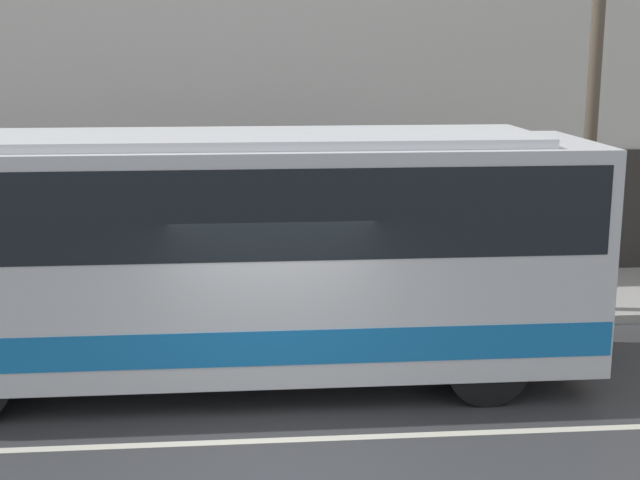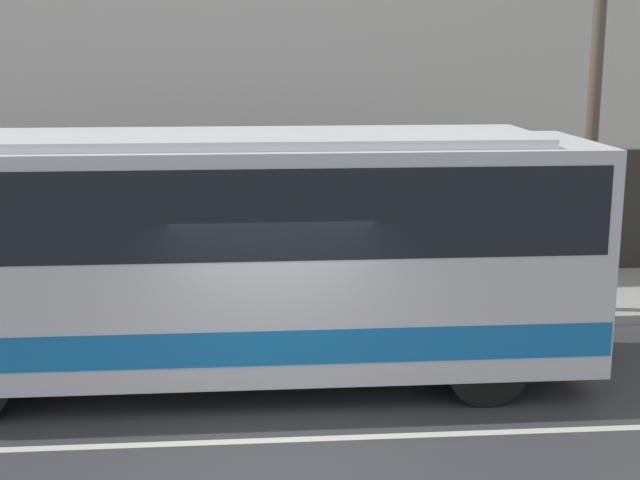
{
  "view_description": "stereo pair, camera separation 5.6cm",
  "coord_description": "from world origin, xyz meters",
  "views": [
    {
      "loc": [
        -0.34,
        -9.81,
        4.59
      ],
      "look_at": [
        0.69,
        2.01,
        1.99
      ],
      "focal_mm": 50.0,
      "sensor_mm": 36.0,
      "label": 1
    },
    {
      "loc": [
        -0.28,
        -9.82,
        4.59
      ],
      "look_at": [
        0.69,
        2.01,
        1.99
      ],
      "focal_mm": 50.0,
      "sensor_mm": 36.0,
      "label": 2
    }
  ],
  "objects": [
    {
      "name": "transit_bus",
      "position": [
        -0.9,
        2.01,
        1.94
      ],
      "size": [
        10.55,
        2.59,
        3.45
      ],
      "color": "silver",
      "rests_on": "ground_plane"
    },
    {
      "name": "lane_stripe",
      "position": [
        0.0,
        0.0,
        0.0
      ],
      "size": [
        54.0,
        0.14,
        0.01
      ],
      "color": "beige",
      "rests_on": "ground_plane"
    },
    {
      "name": "ground_plane",
      "position": [
        0.0,
        0.0,
        0.0
      ],
      "size": [
        60.0,
        60.0,
        0.0
      ],
      "primitive_type": "plane",
      "color": "#38383A"
    },
    {
      "name": "building_facade",
      "position": [
        0.0,
        7.34,
        4.95
      ],
      "size": [
        60.0,
        0.35,
        10.27
      ],
      "color": "silver",
      "rests_on": "ground_plane"
    },
    {
      "name": "sidewalk",
      "position": [
        0.0,
        5.6,
        0.08
      ],
      "size": [
        60.0,
        3.2,
        0.16
      ],
      "color": "#A09E99",
      "rests_on": "ground_plane"
    },
    {
      "name": "utility_pole_near",
      "position": [
        5.38,
        4.45,
        4.19
      ],
      "size": [
        0.21,
        0.21,
        8.06
      ],
      "color": "brown",
      "rests_on": "sidewalk"
    }
  ]
}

